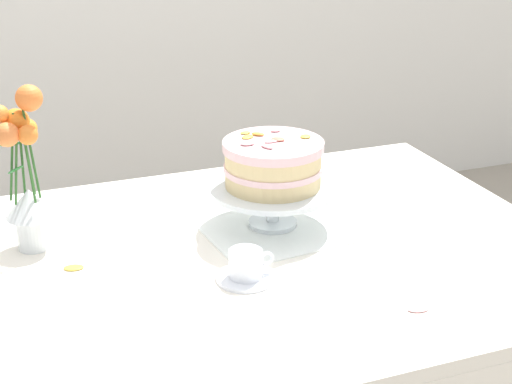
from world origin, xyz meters
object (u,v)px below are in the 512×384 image
Objects in this scene: flower_vase at (26,178)px; teacup at (246,267)px; cake_stand at (273,192)px; layer_cake at (273,163)px; dining_table at (246,296)px.

teacup is at bearing -37.65° from flower_vase.
flower_vase is at bearing 142.35° from teacup.
cake_stand is 1.30× the size of layer_cake.
flower_vase is (-0.52, 0.08, 0.01)m from layer_cake.
cake_stand is 0.81× the size of flower_vase.
dining_table is 11.68× the size of teacup.
flower_vase is 0.50m from teacup.
flower_vase is (-0.52, 0.08, 0.08)m from cake_stand.
layer_cake is 1.87× the size of teacup.
layer_cake is at bearing -8.51° from flower_vase.
layer_cake is at bearing 48.80° from dining_table.
flower_vase is 2.99× the size of teacup.
dining_table is at bearing 70.02° from teacup.
flower_vase reaches higher than cake_stand.
cake_stand is at bearing 56.27° from teacup.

